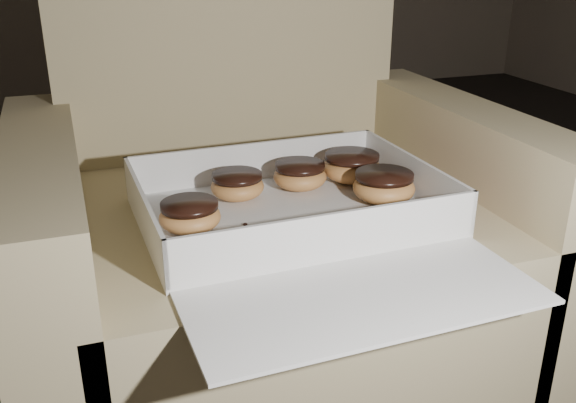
# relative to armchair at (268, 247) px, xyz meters

# --- Properties ---
(floor) EXTENTS (4.50, 4.50, 0.00)m
(floor) POSITION_rel_armchair_xyz_m (0.32, 0.12, -0.27)
(floor) COLOR black
(floor) RESTS_ON ground
(armchair) EXTENTS (0.83, 0.70, 0.87)m
(armchair) POSITION_rel_armchair_xyz_m (0.00, 0.00, 0.00)
(armchair) COLOR #9B8B63
(armchair) RESTS_ON floor
(bakery_box) EXTENTS (0.46, 0.53, 0.07)m
(bakery_box) POSITION_rel_armchair_xyz_m (-0.00, -0.18, 0.13)
(bakery_box) COLOR silver
(bakery_box) RESTS_ON armchair
(donut_a) EXTENTS (0.09, 0.09, 0.05)m
(donut_a) POSITION_rel_armchair_xyz_m (0.05, -0.04, 0.15)
(donut_a) COLOR #BF7942
(donut_a) RESTS_ON bakery_box
(donut_b) EXTENTS (0.09, 0.09, 0.04)m
(donut_b) POSITION_rel_armchair_xyz_m (-0.16, -0.15, 0.15)
(donut_b) COLOR #BF7942
(donut_b) RESTS_ON bakery_box
(donut_c) EXTENTS (0.10, 0.10, 0.05)m
(donut_c) POSITION_rel_armchair_xyz_m (0.14, -0.04, 0.15)
(donut_c) COLOR #BF7942
(donut_c) RESTS_ON bakery_box
(donut_d) EXTENTS (0.10, 0.10, 0.05)m
(donut_d) POSITION_rel_armchair_xyz_m (0.15, -0.14, 0.15)
(donut_d) COLOR #BF7942
(donut_d) RESTS_ON bakery_box
(donut_e) EXTENTS (0.09, 0.09, 0.04)m
(donut_e) POSITION_rel_armchair_xyz_m (-0.07, -0.05, 0.15)
(donut_e) COLOR #BF7942
(donut_e) RESTS_ON bakery_box
(crumb_a) EXTENTS (0.01, 0.01, 0.00)m
(crumb_a) POSITION_rel_armchair_xyz_m (-0.10, -0.22, 0.13)
(crumb_a) COLOR black
(crumb_a) RESTS_ON bakery_box
(crumb_b) EXTENTS (0.01, 0.01, 0.00)m
(crumb_b) POSITION_rel_armchair_xyz_m (-0.08, -0.16, 0.13)
(crumb_b) COLOR black
(crumb_b) RESTS_ON bakery_box
(crumb_c) EXTENTS (0.01, 0.01, 0.00)m
(crumb_c) POSITION_rel_armchair_xyz_m (0.07, -0.27, 0.13)
(crumb_c) COLOR black
(crumb_c) RESTS_ON bakery_box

